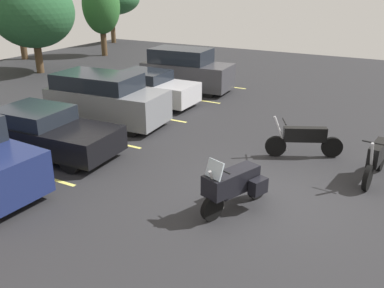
# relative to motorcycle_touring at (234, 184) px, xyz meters

# --- Properties ---
(ground) EXTENTS (44.00, 44.00, 0.10)m
(ground) POSITION_rel_motorcycle_touring_xyz_m (0.88, -0.37, -0.72)
(ground) COLOR #262628
(motorcycle_touring) EXTENTS (2.04, 1.19, 1.42)m
(motorcycle_touring) POSITION_rel_motorcycle_touring_xyz_m (0.00, 0.00, 0.00)
(motorcycle_touring) COLOR black
(motorcycle_touring) RESTS_ON ground
(motorcycle_second) EXTENTS (1.13, 2.14, 1.27)m
(motorcycle_second) POSITION_rel_motorcycle_touring_xyz_m (3.94, -0.58, -0.11)
(motorcycle_second) COLOR black
(motorcycle_second) RESTS_ON ground
(motorcycle_third) EXTENTS (2.15, 0.62, 1.33)m
(motorcycle_third) POSITION_rel_motorcycle_touring_xyz_m (3.28, -2.67, -0.07)
(motorcycle_third) COLOR black
(motorcycle_third) RESTS_ON ground
(parking_stripes) EXTENTS (23.89, 4.91, 0.01)m
(parking_stripes) POSITION_rel_motorcycle_touring_xyz_m (-0.87, 6.56, -0.67)
(parking_stripes) COLOR #EAE066
(parking_stripes) RESTS_ON ground
(car_black) EXTENTS (2.12, 4.75, 1.41)m
(car_black) POSITION_rel_motorcycle_touring_xyz_m (0.42, 6.48, 0.02)
(car_black) COLOR black
(car_black) RESTS_ON ground
(car_grey) EXTENTS (2.22, 4.48, 1.85)m
(car_grey) POSITION_rel_motorcycle_touring_xyz_m (3.56, 6.67, 0.27)
(car_grey) COLOR slate
(car_grey) RESTS_ON ground
(car_silver) EXTENTS (1.81, 4.37, 1.42)m
(car_silver) POSITION_rel_motorcycle_touring_xyz_m (6.51, 6.86, 0.02)
(car_silver) COLOR #B7B7BC
(car_silver) RESTS_ON ground
(car_charcoal) EXTENTS (2.12, 4.33, 2.00)m
(car_charcoal) POSITION_rel_motorcycle_touring_xyz_m (9.36, 6.55, 0.31)
(car_charcoal) COLOR #38383D
(car_charcoal) RESTS_ON ground
(tree_far_right) EXTENTS (3.25, 3.25, 5.34)m
(tree_far_right) POSITION_rel_motorcycle_touring_xyz_m (11.56, 20.36, 2.94)
(tree_far_right) COLOR #4C3823
(tree_far_right) RESTS_ON ground
(tree_center_left) EXTENTS (2.56, 2.56, 5.28)m
(tree_center_left) POSITION_rel_motorcycle_touring_xyz_m (15.33, 16.57, 2.69)
(tree_center_left) COLOR #4C3823
(tree_center_left) RESTS_ON ground
(tree_center_right) EXTENTS (4.53, 4.53, 5.33)m
(tree_center_right) POSITION_rel_motorcycle_touring_xyz_m (8.91, 15.98, 2.70)
(tree_center_right) COLOR #4C3823
(tree_center_right) RESTS_ON ground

